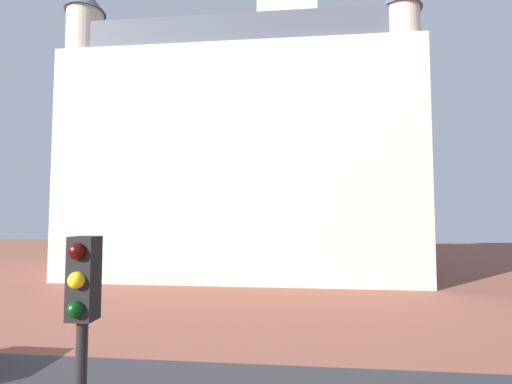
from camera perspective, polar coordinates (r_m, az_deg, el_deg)
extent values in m
cube|color=beige|center=(33.12, -1.88, 3.19)|extent=(27.98, 13.50, 18.02)
cube|color=#4C515B|center=(35.79, -1.85, 19.65)|extent=(25.74, 12.42, 2.40)
cube|color=beige|center=(34.11, 4.99, 13.59)|extent=(5.16, 5.16, 30.34)
cylinder|color=beige|center=(32.65, -25.67, 6.92)|extent=(2.80, 2.80, 21.72)
cone|color=#4C515B|center=(36.65, -25.12, 25.49)|extent=(3.20, 3.20, 2.00)
cylinder|color=beige|center=(28.96, 22.07, 6.82)|extent=(2.80, 2.80, 20.41)
cube|color=black|center=(4.46, -25.37, -12.08)|extent=(0.28, 0.24, 0.90)
sphere|color=#390606|center=(4.31, -26.17, -8.34)|extent=(0.18, 0.18, 0.18)
sphere|color=yellow|center=(4.35, -26.28, -12.28)|extent=(0.18, 0.18, 0.18)
sphere|color=#06330C|center=(4.40, -26.39, -16.14)|extent=(0.18, 0.18, 0.18)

